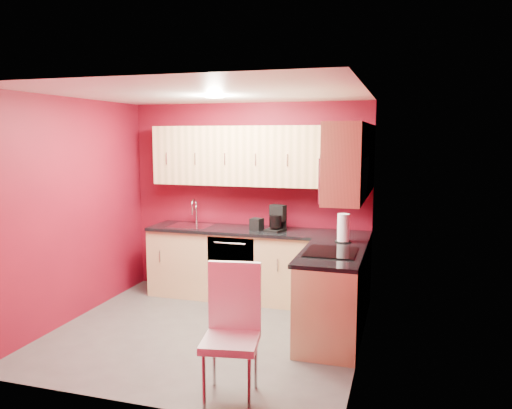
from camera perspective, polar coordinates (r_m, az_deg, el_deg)
The scene contains 21 objects.
floor at distance 5.51m, azimuth -5.65°, elevation -14.30°, with size 3.20×3.20×0.00m, color #504D4B.
ceiling at distance 5.13m, azimuth -6.03°, elevation 12.56°, with size 3.20×3.20×0.00m, color white.
wall_back at distance 6.57m, azimuth -0.83°, elevation 0.63°, with size 3.20×3.20×0.00m, color maroon.
wall_front at distance 3.86m, azimuth -14.41°, elevation -4.74°, with size 3.20×3.20×0.00m, color maroon.
wall_left at distance 5.97m, azimuth -20.18°, elevation -0.58°, with size 3.00×3.00×0.00m, color maroon.
wall_right at distance 4.80m, azimuth 12.11°, elevation -2.22°, with size 3.00×3.00×0.00m, color maroon.
base_cabinets_back at distance 6.39m, azimuth 0.09°, elevation -7.04°, with size 2.80×0.60×0.87m, color #D6BC7A.
base_cabinets_right at distance 5.27m, azimuth 8.78°, elevation -10.37°, with size 0.60×1.30×0.87m, color #D6BC7A.
countertop_back at distance 6.27m, azimuth 0.06°, elevation -3.05°, with size 2.80×0.63×0.04m, color black.
countertop_right at distance 5.14m, azimuth 8.69°, elevation -5.58°, with size 0.63×1.27×0.04m, color black.
upper_cabinets_back at distance 6.30m, azimuth 0.42°, elevation 5.57°, with size 2.80×0.35×0.75m, color #E9BE84.
upper_cabinets_right at distance 5.19m, azimuth 10.78°, elevation 5.64°, with size 0.35×1.55×0.75m.
microwave at distance 4.97m, azimuth 10.06°, elevation 2.94°, with size 0.42×0.76×0.42m.
cooktop at distance 5.10m, azimuth 8.59°, elevation -5.40°, with size 0.50×0.55×0.01m, color black.
sink at distance 6.59m, azimuth -7.42°, elevation -2.11°, with size 0.52×0.42×0.35m.
dishwasher_front at distance 6.20m, azimuth -2.91°, elevation -7.51°, with size 0.60×0.02×0.82m, color black.
downlight at distance 5.40m, azimuth -4.77°, elevation 12.17°, with size 0.20×0.20×0.01m, color white.
coffee_maker at distance 6.12m, azimuth 2.21°, elevation -1.61°, with size 0.19×0.26×0.32m, color black, non-canonical shape.
napkin_holder at distance 6.21m, azimuth 0.08°, elevation -2.27°, with size 0.14×0.14×0.15m, color black, non-canonical shape.
paper_towel at distance 5.59m, azimuth 9.96°, elevation -2.66°, with size 0.18×0.18×0.31m, color white, non-canonical shape.
dining_chair at distance 4.04m, azimuth -2.93°, elevation -14.58°, with size 0.43×0.45×1.07m, color white, non-canonical shape.
Camera 1 is at (1.96, -4.72, 2.07)m, focal length 35.00 mm.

